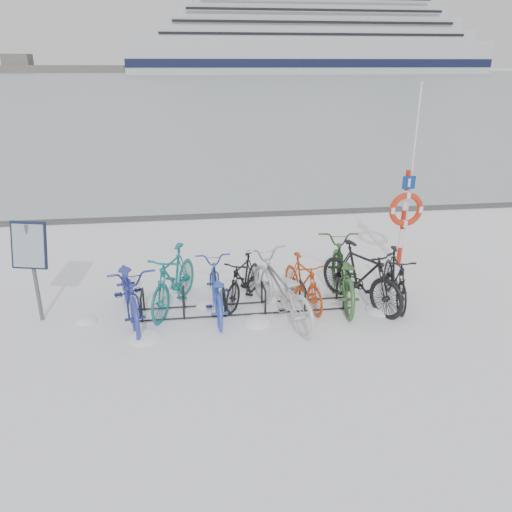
{
  "coord_description": "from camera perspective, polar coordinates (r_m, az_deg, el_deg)",
  "views": [
    {
      "loc": [
        -0.86,
        -8.08,
        4.19
      ],
      "look_at": [
        0.3,
        0.6,
        0.8
      ],
      "focal_mm": 35.0,
      "sensor_mm": 36.0,
      "label": 1
    }
  ],
  "objects": [
    {
      "name": "cruise_ferry",
      "position": [
        231.19,
        5.85,
        23.36
      ],
      "size": [
        151.76,
        28.59,
        49.86
      ],
      "color": "silver",
      "rests_on": "ground"
    },
    {
      "name": "bike_rack",
      "position": [
        9.06,
        -1.39,
        -5.14
      ],
      "size": [
        4.0,
        0.48,
        0.46
      ],
      "color": "black",
      "rests_on": "ground"
    },
    {
      "name": "bike_3",
      "position": [
        9.27,
        -1.46,
        -2.5
      ],
      "size": [
        1.16,
        1.61,
        0.95
      ],
      "primitive_type": "imported",
      "rotation": [
        0.0,
        0.0,
        -0.51
      ],
      "color": "black",
      "rests_on": "ground"
    },
    {
      "name": "lifebuoy_station",
      "position": [
        11.09,
        16.74,
        5.11
      ],
      "size": [
        0.74,
        0.22,
        3.86
      ],
      "color": "#B21B0E",
      "rests_on": "ground"
    },
    {
      "name": "bike_4",
      "position": [
        8.66,
        2.86,
        -3.56
      ],
      "size": [
        1.4,
        2.33,
        1.15
      ],
      "primitive_type": "imported",
      "rotation": [
        0.0,
        0.0,
        3.45
      ],
      "color": "#B7BBBF",
      "rests_on": "ground"
    },
    {
      "name": "bike_0",
      "position": [
        8.92,
        -14.22,
        -3.51
      ],
      "size": [
        1.2,
        2.28,
        1.14
      ],
      "primitive_type": "imported",
      "rotation": [
        0.0,
        0.0,
        0.22
      ],
      "color": "#293596",
      "rests_on": "ground"
    },
    {
      "name": "ice_sheet",
      "position": [
        163.14,
        -7.73,
        19.49
      ],
      "size": [
        400.0,
        298.0,
        0.02
      ],
      "primitive_type": "cube",
      "color": "#A5B2BA",
      "rests_on": "ground"
    },
    {
      "name": "bike_8",
      "position": [
        9.62,
        15.66,
        -2.19
      ],
      "size": [
        0.74,
        1.75,
        1.02
      ],
      "primitive_type": "imported",
      "rotation": [
        0.0,
        0.0,
        -0.16
      ],
      "color": "black",
      "rests_on": "ground"
    },
    {
      "name": "snow_drifts",
      "position": [
        9.09,
        1.56,
        -6.33
      ],
      "size": [
        5.82,
        2.11,
        0.21
      ],
      "color": "white",
      "rests_on": "ground"
    },
    {
      "name": "bike_5",
      "position": [
        9.22,
        5.41,
        -2.73
      ],
      "size": [
        0.8,
        1.64,
        0.95
      ],
      "primitive_type": "imported",
      "rotation": [
        0.0,
        0.0,
        0.23
      ],
      "color": "#B33811",
      "rests_on": "ground"
    },
    {
      "name": "info_board",
      "position": [
        9.05,
        -24.42,
        0.51
      ],
      "size": [
        0.63,
        0.36,
        1.79
      ],
      "rotation": [
        0.0,
        0.0,
        -0.24
      ],
      "color": "#595B5E",
      "rests_on": "ground"
    },
    {
      "name": "bike_2",
      "position": [
        8.89,
        -4.64,
        -3.56
      ],
      "size": [
        0.69,
        1.87,
        0.97
      ],
      "primitive_type": "imported",
      "rotation": [
        0.0,
        0.0,
        3.17
      ],
      "color": "#2F4DB8",
      "rests_on": "ground"
    },
    {
      "name": "quay_edge",
      "position": [
        14.61,
        -3.93,
        4.62
      ],
      "size": [
        400.0,
        0.25,
        0.1
      ],
      "primitive_type": "cube",
      "color": "#3F3F42",
      "rests_on": "ground"
    },
    {
      "name": "bike_6",
      "position": [
        9.45,
        9.82,
        -1.62
      ],
      "size": [
        1.05,
        2.31,
        1.17
      ],
      "primitive_type": "imported",
      "rotation": [
        0.0,
        0.0,
        3.02
      ],
      "color": "#345E2E",
      "rests_on": "ground"
    },
    {
      "name": "bike_7",
      "position": [
        9.29,
        11.93,
        -2.07
      ],
      "size": [
        1.43,
        2.03,
        1.2
      ],
      "primitive_type": "imported",
      "rotation": [
        0.0,
        0.0,
        0.49
      ],
      "color": "black",
      "rests_on": "ground"
    },
    {
      "name": "bike_1",
      "position": [
        9.13,
        -9.42,
        -2.48
      ],
      "size": [
        1.22,
        1.99,
        1.16
      ],
      "primitive_type": "imported",
      "rotation": [
        0.0,
        0.0,
        -0.38
      ],
      "color": "#156B6E",
      "rests_on": "ground"
    },
    {
      "name": "ground",
      "position": [
        9.14,
        -1.38,
        -6.15
      ],
      "size": [
        900.0,
        900.0,
        0.0
      ],
      "primitive_type": "plane",
      "color": "white",
      "rests_on": "ground"
    }
  ]
}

